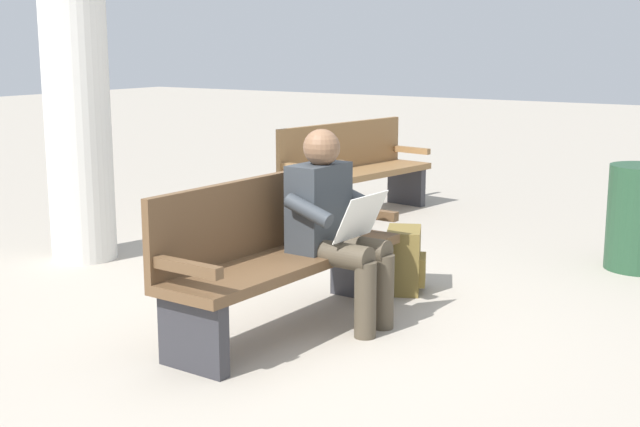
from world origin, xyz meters
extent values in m
plane|color=#A89E8E|center=(0.00, 0.00, 0.00)|extent=(40.00, 40.00, 0.00)
cube|color=brown|center=(0.00, 0.00, 0.42)|extent=(1.82, 0.55, 0.06)
cube|color=brown|center=(-0.01, -0.21, 0.68)|extent=(1.80, 0.12, 0.45)
cube|color=brown|center=(-0.85, 0.03, 0.57)|extent=(0.08, 0.48, 0.06)
cube|color=brown|center=(0.85, -0.03, 0.57)|extent=(0.08, 0.48, 0.06)
cube|color=#2D2D33|center=(-0.80, 0.03, 0.20)|extent=(0.10, 0.43, 0.39)
cube|color=#2D2D33|center=(0.80, -0.03, 0.20)|extent=(0.10, 0.43, 0.39)
cube|color=#33383D|center=(-0.25, 0.06, 0.71)|extent=(0.41, 0.24, 0.52)
sphere|color=brown|center=(-0.25, 0.08, 1.07)|extent=(0.22, 0.22, 0.22)
cylinder|color=#4C4233|center=(-0.34, 0.27, 0.47)|extent=(0.17, 0.43, 0.15)
cylinder|color=#4C4233|center=(-0.14, 0.27, 0.47)|extent=(0.17, 0.43, 0.15)
cylinder|color=#4C4233|center=(-0.33, 0.46, 0.23)|extent=(0.13, 0.13, 0.45)
cylinder|color=#4C4233|center=(-0.13, 0.45, 0.23)|extent=(0.13, 0.13, 0.45)
cylinder|color=#33383D|center=(-0.49, 0.17, 0.74)|extent=(0.10, 0.32, 0.18)
cylinder|color=#33383D|center=(-0.01, 0.15, 0.74)|extent=(0.10, 0.32, 0.18)
cube|color=silver|center=(-0.24, 0.36, 0.68)|extent=(0.40, 0.15, 0.27)
cube|color=brown|center=(-1.10, 0.19, 0.22)|extent=(0.41, 0.35, 0.43)
cube|color=olive|center=(-1.16, 0.31, 0.15)|extent=(0.24, 0.14, 0.20)
cube|color=olive|center=(-3.17, -1.39, 0.42)|extent=(1.85, 0.74, 0.06)
cube|color=olive|center=(-3.20, -1.60, 0.68)|extent=(1.79, 0.31, 0.45)
cube|color=olive|center=(-4.01, -1.27, 0.57)|extent=(0.13, 0.48, 0.06)
cube|color=olive|center=(-2.33, -1.51, 0.57)|extent=(0.13, 0.48, 0.06)
cube|color=#2D2D33|center=(-3.96, -1.27, 0.20)|extent=(0.14, 0.44, 0.39)
cube|color=#2D2D33|center=(-2.38, -1.51, 0.20)|extent=(0.14, 0.44, 0.39)
cylinder|color=silver|center=(-0.53, -2.33, 1.51)|extent=(0.50, 0.50, 3.02)
camera|label=1|loc=(4.00, 2.84, 1.69)|focal=48.55mm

